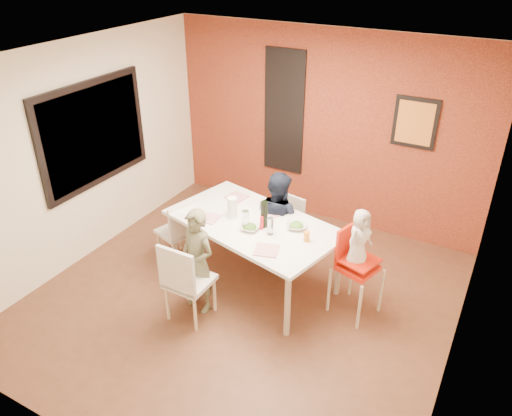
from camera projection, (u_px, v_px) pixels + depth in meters
The scene contains 35 objects.
ground at pixel (244, 298), 5.78m from camera, with size 4.50×4.50×0.00m, color brown.
ceiling at pixel (240, 62), 4.47m from camera, with size 4.50×4.50×0.02m, color white.
wall_back at pixel (324, 129), 6.85m from camera, with size 4.50×0.02×2.70m, color #F2E8C8.
wall_front at pixel (76, 328), 3.40m from camera, with size 4.50×0.02×2.70m, color #F2E8C8.
wall_left at pixel (83, 154), 6.07m from camera, with size 0.02×4.50×2.70m, color #F2E8C8.
wall_right at pixel (474, 255), 4.18m from camera, with size 0.02×4.50×2.70m, color #F2E8C8.
brick_accent_wall at pixel (324, 129), 6.83m from camera, with size 4.50×0.02×2.70m, color maroon.
picture_window_frame at pixel (94, 134), 6.12m from camera, with size 0.05×1.70×1.30m, color black.
picture_window_pane at pixel (95, 134), 6.11m from camera, with size 0.02×1.55×1.15m, color black.
glassblock_strip at pixel (284, 112), 7.00m from camera, with size 0.55×0.03×1.70m, color #B3BCC3.
glassblock_surround at pixel (284, 112), 7.00m from camera, with size 0.60×0.03×1.76m, color black.
art_print_frame at pixel (415, 123), 6.17m from camera, with size 0.54×0.03×0.64m, color black.
art_print_canvas at pixel (415, 123), 6.16m from camera, with size 0.44×0.01×0.54m, color orange.
dining_table at pixel (253, 227), 5.73m from camera, with size 2.17×1.53×0.82m.
chair_near at pixel (184, 279), 5.21m from camera, with size 0.45×0.45×0.97m.
chair_far at pixel (287, 224), 6.32m from camera, with size 0.46×0.46×0.84m.
chair_left at pixel (179, 229), 6.20m from camera, with size 0.50×0.50×0.86m.
high_chair at pixel (354, 263), 5.32m from camera, with size 0.54×0.54×1.04m.
child_near at pixel (197, 261), 5.36m from camera, with size 0.45×0.29×1.23m, color #616145.
child_far at pixel (277, 221), 6.06m from camera, with size 0.62×0.49×1.28m, color black.
toddler at pixel (359, 239), 5.14m from camera, with size 0.33×0.21×0.67m, color beige.
plate_near_left at pixel (208, 218), 5.75m from camera, with size 0.23×0.23×0.01m, color white.
plate_far_mid at pixel (275, 212), 5.88m from camera, with size 0.20×0.20×0.01m, color white.
plate_near_right at pixel (266, 250), 5.17m from camera, with size 0.24×0.24×0.01m, color white.
plate_far_left at pixel (236, 197), 6.21m from camera, with size 0.24×0.24×0.01m, color white.
salad_bowl_a at pixel (250, 228), 5.53m from camera, with size 0.21×0.21×0.05m, color white.
salad_bowl_b at pixel (296, 226), 5.56m from camera, with size 0.22×0.22×0.06m, color silver.
wine_bottle at pixel (264, 214), 5.53m from camera, with size 0.08×0.08×0.31m, color black.
wine_glass_a at pixel (246, 220), 5.52m from camera, with size 0.08×0.08×0.22m, color silver.
wine_glass_b at pixel (270, 226), 5.42m from camera, with size 0.07×0.07×0.20m, color silver.
paper_towel_roll at pixel (232, 208), 5.72m from camera, with size 0.11×0.11×0.25m, color white.
condiment_red at pixel (262, 223), 5.51m from camera, with size 0.04×0.04×0.16m, color red.
condiment_green at pixel (262, 220), 5.59m from camera, with size 0.03×0.03×0.13m, color #337426.
condiment_brown at pixel (262, 219), 5.60m from camera, with size 0.04×0.04×0.15m, color brown.
sippy_cup at pixel (307, 236), 5.31m from camera, with size 0.06×0.06×0.11m, color orange.
Camera 1 is at (2.32, -3.92, 3.72)m, focal length 35.00 mm.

